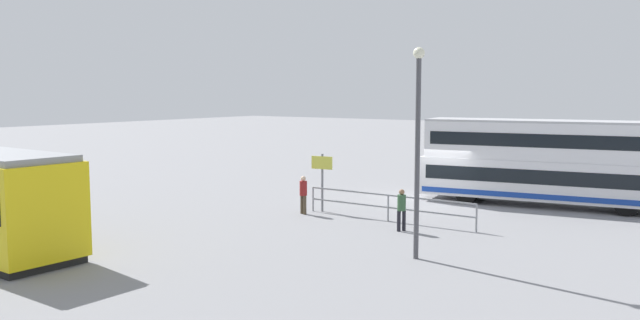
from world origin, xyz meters
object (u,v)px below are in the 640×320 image
pedestrian_crossing (402,207)px  street_lamp (418,136)px  info_sign (322,172)px  pedestrian_near_railing (303,192)px  double_decker_bus (551,163)px

pedestrian_crossing → street_lamp: (-2.25, 3.33, 2.95)m
pedestrian_crossing → info_sign: (4.71, -1.60, 0.82)m
pedestrian_crossing → street_lamp: street_lamp is taller
info_sign → street_lamp: (-6.96, 4.93, 2.13)m
info_sign → street_lamp: street_lamp is taller
pedestrian_near_railing → pedestrian_crossing: (-5.04, 0.66, -0.03)m
double_decker_bus → street_lamp: size_ratio=1.80×
street_lamp → pedestrian_crossing: bearing=-55.9°
double_decker_bus → street_lamp: 12.17m
info_sign → pedestrian_near_railing: bearing=70.8°
pedestrian_crossing → street_lamp: 4.98m
double_decker_bus → street_lamp: bearing=86.0°
pedestrian_crossing → info_sign: info_sign is taller
pedestrian_near_railing → street_lamp: size_ratio=0.25×
street_lamp → pedestrian_near_railing: bearing=-28.7°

